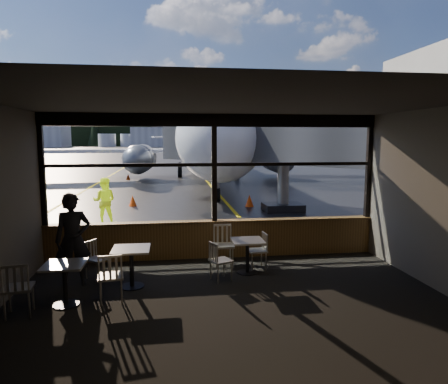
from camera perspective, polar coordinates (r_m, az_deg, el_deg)
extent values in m
plane|color=black|center=(129.58, -7.21, 6.02)|extent=(520.00, 520.00, 0.00)
cube|color=black|center=(7.21, 1.34, -16.02)|extent=(8.00, 6.00, 0.01)
cube|color=#38332D|center=(6.65, 1.43, 12.77)|extent=(8.00, 6.00, 0.04)
cube|color=#514B41|center=(3.86, 8.48, -9.64)|extent=(8.00, 0.04, 3.50)
cube|color=#4E3517|center=(9.90, -1.38, -6.81)|extent=(8.00, 0.28, 0.90)
cube|color=black|center=(9.61, -1.43, 10.20)|extent=(8.00, 0.18, 0.30)
cube|color=black|center=(10.00, -24.57, 2.83)|extent=(0.12, 0.12, 2.60)
cube|color=black|center=(9.62, -1.41, 3.34)|extent=(0.12, 0.12, 2.60)
cube|color=black|center=(10.79, 19.97, 3.34)|extent=(0.12, 0.12, 2.60)
cube|color=black|center=(9.61, -1.41, 3.94)|extent=(8.00, 0.10, 0.08)
imported|color=black|center=(8.46, -20.77, -6.40)|extent=(0.77, 0.61, 1.86)
imported|color=#BFF219|center=(14.31, -16.72, -1.24)|extent=(0.82, 0.65, 1.62)
cone|color=orange|center=(17.54, 3.66, -1.24)|extent=(0.37, 0.37, 0.52)
cone|color=#DA3C06|center=(30.43, -13.54, 2.14)|extent=(0.31, 0.31, 0.43)
cylinder|color=silver|center=(193.72, -16.36, 7.09)|extent=(8.00, 8.00, 6.00)
cylinder|color=silver|center=(192.48, -13.39, 7.19)|extent=(8.00, 8.00, 6.00)
cylinder|color=silver|center=(191.75, -10.40, 7.27)|extent=(8.00, 8.00, 6.00)
cube|color=black|center=(219.57, -7.44, 8.10)|extent=(360.00, 3.00, 12.00)
cone|color=#F75E07|center=(18.06, -12.91, -1.21)|extent=(0.35, 0.35, 0.48)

